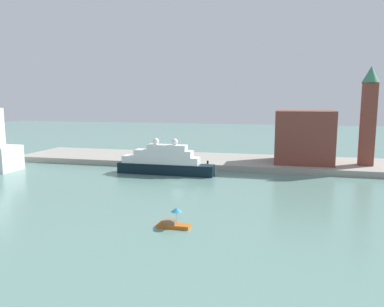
{
  "coord_description": "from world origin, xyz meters",
  "views": [
    {
      "loc": [
        22.46,
        -77.08,
        18.36
      ],
      "look_at": [
        1.68,
        6.0,
        5.83
      ],
      "focal_mm": 34.73,
      "sensor_mm": 36.0,
      "label": 1
    }
  ],
  "objects_px": {
    "person_figure": "(158,157)",
    "mooring_bollard": "(208,162)",
    "large_yacht": "(164,162)",
    "parked_car": "(153,155)",
    "harbor_building": "(304,137)",
    "bell_tower": "(369,112)",
    "small_motorboat": "(173,221)"
  },
  "relations": [
    {
      "from": "bell_tower",
      "to": "mooring_bollard",
      "type": "height_order",
      "value": "bell_tower"
    },
    {
      "from": "bell_tower",
      "to": "large_yacht",
      "type": "bearing_deg",
      "value": -161.49
    },
    {
      "from": "harbor_building",
      "to": "parked_car",
      "type": "height_order",
      "value": "harbor_building"
    },
    {
      "from": "parked_car",
      "to": "mooring_bollard",
      "type": "distance_m",
      "value": 19.19
    },
    {
      "from": "small_motorboat",
      "to": "parked_car",
      "type": "distance_m",
      "value": 56.64
    },
    {
      "from": "harbor_building",
      "to": "bell_tower",
      "type": "xyz_separation_m",
      "value": [
        15.43,
        -0.44,
        6.67
      ]
    },
    {
      "from": "person_figure",
      "to": "bell_tower",
      "type": "bearing_deg",
      "value": 6.09
    },
    {
      "from": "small_motorboat",
      "to": "person_figure",
      "type": "distance_m",
      "value": 50.79
    },
    {
      "from": "harbor_building",
      "to": "person_figure",
      "type": "relative_size",
      "value": 8.36
    },
    {
      "from": "bell_tower",
      "to": "mooring_bollard",
      "type": "bearing_deg",
      "value": -168.62
    },
    {
      "from": "large_yacht",
      "to": "bell_tower",
      "type": "height_order",
      "value": "bell_tower"
    },
    {
      "from": "parked_car",
      "to": "person_figure",
      "type": "height_order",
      "value": "person_figure"
    },
    {
      "from": "large_yacht",
      "to": "small_motorboat",
      "type": "xyz_separation_m",
      "value": [
        13.46,
        -36.57,
        -2.09
      ]
    },
    {
      "from": "large_yacht",
      "to": "small_motorboat",
      "type": "relative_size",
      "value": 5.12
    },
    {
      "from": "person_figure",
      "to": "large_yacht",
      "type": "bearing_deg",
      "value": -63.92
    },
    {
      "from": "large_yacht",
      "to": "harbor_building",
      "type": "distance_m",
      "value": 38.07
    },
    {
      "from": "large_yacht",
      "to": "person_figure",
      "type": "bearing_deg",
      "value": 116.08
    },
    {
      "from": "large_yacht",
      "to": "parked_car",
      "type": "height_order",
      "value": "large_yacht"
    },
    {
      "from": "large_yacht",
      "to": "person_figure",
      "type": "relative_size",
      "value": 13.6
    },
    {
      "from": "person_figure",
      "to": "mooring_bollard",
      "type": "height_order",
      "value": "person_figure"
    },
    {
      "from": "large_yacht",
      "to": "person_figure",
      "type": "xyz_separation_m",
      "value": [
        -5.21,
        10.64,
        -0.62
      ]
    },
    {
      "from": "bell_tower",
      "to": "harbor_building",
      "type": "bearing_deg",
      "value": 178.36
    },
    {
      "from": "large_yacht",
      "to": "parked_car",
      "type": "xyz_separation_m",
      "value": [
        -8.52,
        15.61,
        -0.79
      ]
    },
    {
      "from": "person_figure",
      "to": "small_motorboat",
      "type": "bearing_deg",
      "value": -68.42
    },
    {
      "from": "bell_tower",
      "to": "person_figure",
      "type": "relative_size",
      "value": 14.07
    },
    {
      "from": "person_figure",
      "to": "harbor_building",
      "type": "bearing_deg",
      "value": 9.11
    },
    {
      "from": "large_yacht",
      "to": "parked_car",
      "type": "relative_size",
      "value": 5.41
    },
    {
      "from": "small_motorboat",
      "to": "person_figure",
      "type": "bearing_deg",
      "value": 111.58
    },
    {
      "from": "large_yacht",
      "to": "mooring_bollard",
      "type": "height_order",
      "value": "large_yacht"
    },
    {
      "from": "harbor_building",
      "to": "person_figure",
      "type": "distance_m",
      "value": 39.85
    },
    {
      "from": "large_yacht",
      "to": "small_motorboat",
      "type": "height_order",
      "value": "large_yacht"
    },
    {
      "from": "small_motorboat",
      "to": "harbor_building",
      "type": "bearing_deg",
      "value": 69.28
    }
  ]
}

